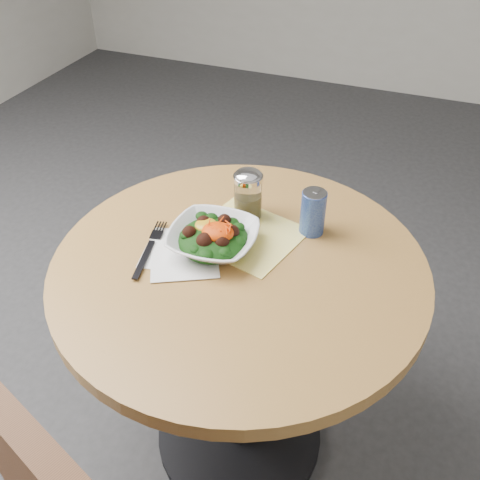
# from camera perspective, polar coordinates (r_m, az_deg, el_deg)

# --- Properties ---
(ground) EXTENTS (6.00, 6.00, 0.00)m
(ground) POSITION_cam_1_polar(r_m,az_deg,el_deg) (1.85, -0.07, -20.10)
(ground) COLOR #2D2D30
(ground) RESTS_ON ground
(table) EXTENTS (0.90, 0.90, 0.75)m
(table) POSITION_cam_1_polar(r_m,az_deg,el_deg) (1.41, -0.08, -8.32)
(table) COLOR black
(table) RESTS_ON ground
(cloth_napkin) EXTENTS (0.30, 0.29, 0.00)m
(cloth_napkin) POSITION_cam_1_polar(r_m,az_deg,el_deg) (1.35, 0.68, 0.59)
(cloth_napkin) COLOR yellow
(cloth_napkin) RESTS_ON table
(paper_napkins) EXTENTS (0.23, 0.22, 0.00)m
(paper_napkins) POSITION_cam_1_polar(r_m,az_deg,el_deg) (1.30, -6.32, -1.49)
(paper_napkins) COLOR white
(paper_napkins) RESTS_ON table
(salad_bowl) EXTENTS (0.22, 0.22, 0.08)m
(salad_bowl) POSITION_cam_1_polar(r_m,az_deg,el_deg) (1.30, -2.86, 0.22)
(salad_bowl) COLOR white
(salad_bowl) RESTS_ON table
(fork) EXTENTS (0.07, 0.22, 0.00)m
(fork) POSITION_cam_1_polar(r_m,az_deg,el_deg) (1.32, -9.56, -0.73)
(fork) COLOR black
(fork) RESTS_ON table
(spice_shaker) EXTENTS (0.08, 0.08, 0.14)m
(spice_shaker) POSITION_cam_1_polar(r_m,az_deg,el_deg) (1.38, 0.86, 4.87)
(spice_shaker) COLOR silver
(spice_shaker) RESTS_ON table
(beverage_can) EXTENTS (0.06, 0.06, 0.12)m
(beverage_can) POSITION_cam_1_polar(r_m,az_deg,el_deg) (1.34, 7.79, 2.96)
(beverage_can) COLOR #0D2293
(beverage_can) RESTS_ON table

